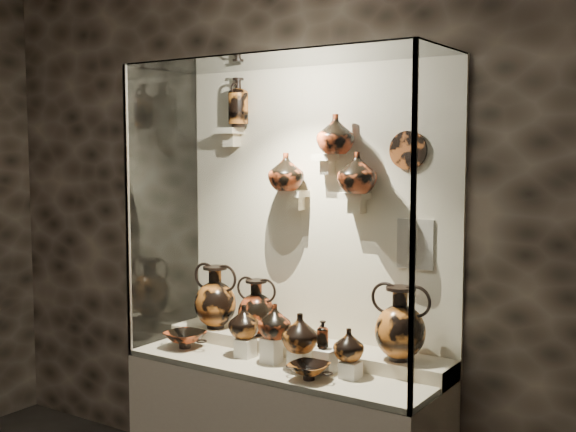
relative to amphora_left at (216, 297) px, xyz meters
The scene contains 35 objects.
wall_back 0.80m from the amphora_left, 16.90° to the left, with size 5.00×0.02×3.20m, color black.
front_tier 0.66m from the amphora_left, 13.76° to the right, with size 1.68×0.58×0.03m, color #BEAF93.
rear_tier 0.63m from the amphora_left, ahead, with size 1.70×0.25×0.10m, color #BEAF93.
back_panel 0.80m from the amphora_left, 16.45° to the left, with size 1.70×0.03×1.60m, color beige.
glass_front 0.89m from the amphora_left, 36.95° to the right, with size 1.70×0.01×1.60m, color white.
glass_left 0.60m from the amphora_left, 151.47° to the right, with size 0.01×0.60×1.60m, color white.
glass_right 1.53m from the amphora_left, ahead, with size 0.01×0.60×1.60m, color white.
glass_top 1.44m from the amphora_left, 13.76° to the right, with size 1.70×0.60×0.01m, color white.
frame_post_left 0.72m from the amphora_left, 120.67° to the right, with size 0.02×0.02×1.60m, color gray.
frame_post_right 1.57m from the amphora_left, 16.91° to the right, with size 0.02×0.02×1.60m, color gray.
pedestal_a 0.46m from the amphora_left, 27.95° to the right, with size 0.09×0.09×0.10m, color silver.
pedestal_b 0.60m from the amphora_left, 19.88° to the right, with size 0.09×0.09×0.13m, color silver.
pedestal_c 0.76m from the amphora_left, 15.33° to the right, with size 0.09×0.09×0.09m, color silver.
pedestal_d 0.91m from the amphora_left, 12.59° to the right, with size 0.09×0.09×0.12m, color silver.
pedestal_e 1.04m from the amphora_left, 10.88° to the right, with size 0.09×0.09×0.08m, color silver.
bracket_ul 0.97m from the amphora_left, 71.08° to the left, with size 0.14×0.12×0.04m, color beige.
bracket_ca 0.79m from the amphora_left, 11.37° to the left, with size 0.14×0.12×0.04m, color beige.
bracket_cb 1.07m from the amphora_left, ahead, with size 0.10×0.12×0.04m, color beige.
bracket_cc 1.06m from the amphora_left, ahead, with size 0.14×0.12×0.04m, color beige.
amphora_left is the anchor object (origin of this frame).
amphora_mid 0.30m from the amphora_left, ahead, with size 0.25×0.25×0.32m, color #9A3A1B, non-canonical shape.
amphora_right 1.17m from the amphora_left, ahead, with size 0.30×0.30×0.37m, color #A1571E, non-canonical shape.
jug_a 0.39m from the amphora_left, 27.34° to the right, with size 0.17×0.17×0.18m, color #A1571E.
jug_b 0.58m from the amphora_left, 19.03° to the right, with size 0.17×0.17×0.18m, color #9A3A1B.
jug_c 0.75m from the amphora_left, 16.10° to the right, with size 0.19×0.19×0.20m, color #A1571E.
jug_e 1.00m from the amphora_left, 10.24° to the right, with size 0.15×0.15×0.16m, color #A1571E.
lekythos_small 0.86m from the amphora_left, 12.50° to the right, with size 0.07×0.07×0.16m, color #9A3A1B, non-canonical shape.
kylix_left 0.31m from the amphora_left, 96.66° to the right, with size 0.28×0.24×0.11m, color #9A3A1B, non-canonical shape.
kylix_right 0.93m from the amphora_left, 21.13° to the right, with size 0.25×0.21×0.10m, color #A1571E, non-canonical shape.
lekythos_tall 1.15m from the amphora_left, 36.43° to the left, with size 0.13×0.13×0.32m, color #A1571E, non-canonical shape.
ovoid_vase_a 0.87m from the amphora_left, ahead, with size 0.20×0.20×0.21m, color #9A3A1B.
ovoid_vase_b 1.22m from the amphora_left, ahead, with size 0.20×0.20×0.21m, color #9A3A1B.
ovoid_vase_c 1.17m from the amphora_left, ahead, with size 0.20×0.20×0.21m, color #9A3A1B.
wall_plate 1.43m from the amphora_left, ahead, with size 0.19×0.19×0.02m, color #9B4A1E.
info_placard 1.25m from the amphora_left, ahead, with size 0.19×0.01×0.25m, color beige.
Camera 1 is at (2.06, -0.90, 1.94)m, focal length 45.00 mm.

